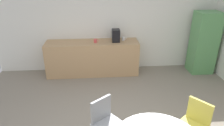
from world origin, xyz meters
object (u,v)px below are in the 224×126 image
at_px(coffee_maker, 116,35).
at_px(chair_gray, 105,118).
at_px(locker_cabinet, 204,43).
at_px(mug_green, 95,41).
at_px(chair_yellow, 195,120).
at_px(mug_white, 123,39).

bearing_deg(coffee_maker, chair_gray, -99.02).
distance_m(locker_cabinet, mug_green, 2.89).
height_order(chair_yellow, mug_white, mug_white).
relative_size(locker_cabinet, mug_white, 12.84).
distance_m(chair_gray, mug_white, 2.75).
xyz_separation_m(chair_gray, coffee_maker, (0.41, 2.58, 0.54)).
bearing_deg(chair_yellow, mug_green, 119.02).
height_order(chair_yellow, mug_green, mug_green).
relative_size(chair_yellow, chair_gray, 1.00).
bearing_deg(chair_gray, locker_cabinet, 41.88).
height_order(chair_yellow, chair_gray, same).
relative_size(chair_gray, mug_green, 6.43).
bearing_deg(coffee_maker, chair_yellow, -70.68).
relative_size(chair_gray, coffee_maker, 2.59).
height_order(locker_cabinet, chair_gray, locker_cabinet).
distance_m(mug_white, mug_green, 0.75).
bearing_deg(locker_cabinet, chair_gray, -138.12).
xyz_separation_m(locker_cabinet, coffee_maker, (-2.35, 0.10, 0.23)).
height_order(mug_white, coffee_maker, coffee_maker).
bearing_deg(coffee_maker, mug_white, 18.77).
relative_size(locker_cabinet, chair_gray, 1.99).
xyz_separation_m(locker_cabinet, chair_yellow, (-1.39, -2.64, -0.31)).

